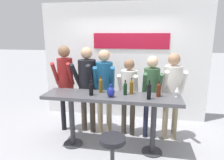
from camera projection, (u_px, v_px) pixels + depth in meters
ground_plane at (111, 148)px, 3.70m from camera, size 40.00×40.00×0.00m
back_wall at (123, 62)px, 4.85m from camera, size 3.99×0.12×2.79m
tasting_table at (111, 104)px, 3.50m from camera, size 2.39×0.57×1.03m
bar_stool at (112, 151)px, 2.84m from camera, size 0.40×0.40×0.65m
person_far_left at (65, 78)px, 4.14m from camera, size 0.43×0.58×1.83m
person_left at (87, 81)px, 4.09m from camera, size 0.48×0.60×1.81m
person_center_left at (104, 83)px, 4.03m from camera, size 0.47×0.59×1.76m
person_center at (129, 89)px, 3.99m from camera, size 0.39×0.49×1.59m
person_center_right at (151, 88)px, 3.85m from camera, size 0.38×0.51×1.66m
person_right at (172, 87)px, 3.78m from camera, size 0.41×0.53×1.73m
wine_bottle_0 at (132, 87)px, 3.51m from camera, size 0.06×0.06×0.29m
wine_bottle_1 at (159, 89)px, 3.35m from camera, size 0.08×0.08×0.27m
wine_bottle_2 at (101, 85)px, 3.59m from camera, size 0.07×0.07×0.31m
wine_bottle_3 at (149, 91)px, 3.22m from camera, size 0.07×0.07×0.32m
wine_bottle_4 at (91, 88)px, 3.43m from camera, size 0.07×0.07×0.26m
wine_bottle_5 at (125, 88)px, 3.45m from camera, size 0.06×0.06×0.27m
wine_glass_0 at (177, 90)px, 3.34m from camera, size 0.07×0.07×0.18m
decorative_vase at (111, 92)px, 3.34m from camera, size 0.13×0.13×0.22m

